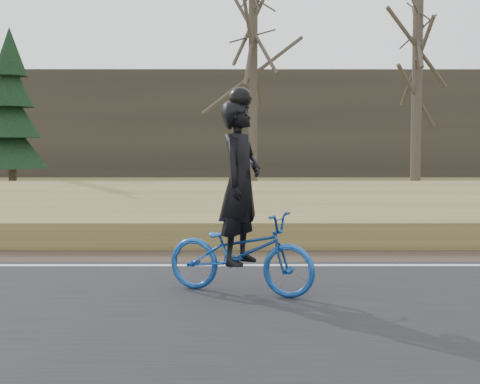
{
  "coord_description": "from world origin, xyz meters",
  "views": [
    {
      "loc": [
        4.04,
        -9.29,
        1.78
      ],
      "look_at": [
        4.06,
        0.5,
        1.1
      ],
      "focal_mm": 50.0,
      "sensor_mm": 36.0,
      "label": 1
    }
  ],
  "objects": [
    {
      "name": "embankment",
      "position": [
        0.0,
        4.2,
        0.22
      ],
      "size": [
        120.0,
        5.0,
        0.44
      ],
      "primitive_type": "cube",
      "color": "olive",
      "rests_on": "ground"
    },
    {
      "name": "ballast",
      "position": [
        0.0,
        8.0,
        0.23
      ],
      "size": [
        120.0,
        3.0,
        0.45
      ],
      "primitive_type": "cube",
      "color": "slate",
      "rests_on": "ground"
    },
    {
      "name": "railroad",
      "position": [
        0.0,
        8.0,
        0.53
      ],
      "size": [
        120.0,
        2.4,
        0.29
      ],
      "color": "black",
      "rests_on": "ballast"
    },
    {
      "name": "treeline_backdrop",
      "position": [
        0.0,
        30.0,
        3.0
      ],
      "size": [
        120.0,
        4.0,
        6.0
      ],
      "primitive_type": "cube",
      "color": "#383328",
      "rests_on": "ground"
    },
    {
      "name": "cyclist",
      "position": [
        4.06,
        -1.58,
        0.84
      ],
      "size": [
        1.92,
        1.31,
        2.39
      ],
      "rotation": [
        0.0,
        0.0,
        1.16
      ],
      "color": "#164799",
      "rests_on": "road"
    },
    {
      "name": "bare_tree_center",
      "position": [
        4.61,
        16.64,
        4.67
      ],
      "size": [
        0.36,
        0.36,
        9.35
      ],
      "primitive_type": "cylinder",
      "color": "#4C4438",
      "rests_on": "ground"
    },
    {
      "name": "bare_tree_right",
      "position": [
        10.33,
        14.39,
        3.7
      ],
      "size": [
        0.36,
        0.36,
        7.4
      ],
      "primitive_type": "cylinder",
      "color": "#4C4438",
      "rests_on": "ground"
    },
    {
      "name": "conifer",
      "position": [
        -4.42,
        15.68,
        2.91
      ],
      "size": [
        2.6,
        2.6,
        6.16
      ],
      "color": "#4C4438",
      "rests_on": "ground"
    }
  ]
}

